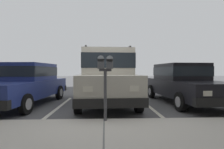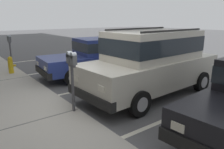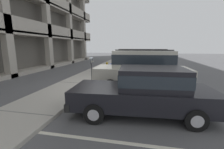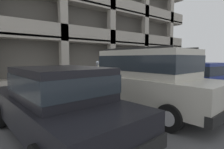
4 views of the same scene
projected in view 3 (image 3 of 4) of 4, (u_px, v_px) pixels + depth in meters
The scene contains 9 objects.
ground_plane at pixel (98, 87), 8.37m from camera, with size 80.00×80.00×0.10m.
sidewalk at pixel (76, 84), 8.60m from camera, with size 40.00×2.20×0.12m.
parking_stall_lines at pixel (126, 81), 9.60m from camera, with size 12.67×4.80×0.01m.
silver_suv at pixel (142, 68), 7.64m from camera, with size 2.17×4.86×2.03m.
red_sedan at pixel (145, 90), 4.77m from camera, with size 2.04×4.58×1.54m.
dark_hatchback at pixel (141, 66), 10.59m from camera, with size 2.13×4.62×1.54m.
parking_meter_near at pixel (92, 64), 8.17m from camera, with size 0.35×0.12×1.47m.
parking_meter_far at pixel (113, 56), 14.21m from camera, with size 0.35×0.12×1.47m.
fire_hydrant at pixel (107, 66), 13.17m from camera, with size 0.30×0.30×0.70m.
Camera 3 is at (-7.78, -2.34, 2.20)m, focal length 24.00 mm.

